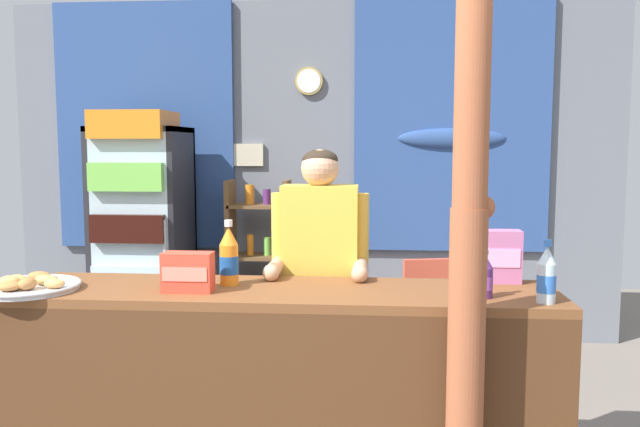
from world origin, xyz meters
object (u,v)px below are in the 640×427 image
at_px(stall_counter, 283,378).
at_px(soda_bottle_water, 547,276).
at_px(bottle_shelf_rack, 259,261).
at_px(pastry_tray, 28,285).
at_px(shopkeeper, 320,264).
at_px(snack_box_wafer, 495,256).
at_px(plastic_lawn_chair, 429,310).
at_px(soda_bottle_orange_soda, 229,258).
at_px(snack_box_crackers, 188,272).
at_px(timber_post, 469,223).
at_px(soda_bottle_grape_soda, 485,277).
at_px(drink_fridge, 142,224).

relative_size(stall_counter, soda_bottle_water, 9.30).
distance_m(bottle_shelf_rack, pastry_tray, 2.30).
distance_m(shopkeeper, snack_box_wafer, 0.86).
relative_size(plastic_lawn_chair, soda_bottle_orange_soda, 2.88).
bearing_deg(stall_counter, snack_box_crackers, 178.36).
relative_size(timber_post, soda_bottle_orange_soda, 8.98).
height_order(bottle_shelf_rack, pastry_tray, bottle_shelf_rack).
height_order(soda_bottle_orange_soda, pastry_tray, soda_bottle_orange_soda).
bearing_deg(timber_post, soda_bottle_grape_soda, 68.33).
bearing_deg(stall_counter, plastic_lawn_chair, 63.16).
distance_m(drink_fridge, plastic_lawn_chair, 2.21).
xyz_separation_m(bottle_shelf_rack, plastic_lawn_chair, (1.25, -0.67, -0.19)).
bearing_deg(shopkeeper, stall_counter, -102.64).
height_order(shopkeeper, snack_box_wafer, shopkeeper).
height_order(plastic_lawn_chair, shopkeeper, shopkeeper).
bearing_deg(soda_bottle_water, shopkeeper, 148.19).
xyz_separation_m(plastic_lawn_chair, soda_bottle_orange_soda, (-1.03, -1.34, 0.57)).
height_order(stall_counter, soda_bottle_grape_soda, soda_bottle_grape_soda).
xyz_separation_m(stall_counter, plastic_lawn_chair, (0.76, 1.51, -0.08)).
distance_m(snack_box_wafer, pastry_tray, 2.10).
bearing_deg(bottle_shelf_rack, pastry_tray, -106.18).
bearing_deg(shopkeeper, soda_bottle_grape_soda, -35.66).
relative_size(stall_counter, pastry_tray, 5.41).
bearing_deg(snack_box_crackers, shopkeeper, 44.08).
relative_size(bottle_shelf_rack, shopkeeper, 0.84).
distance_m(soda_bottle_orange_soda, soda_bottle_water, 1.37).
bearing_deg(snack_box_wafer, bottle_shelf_rack, 127.84).
distance_m(timber_post, bottle_shelf_rack, 2.80).
distance_m(timber_post, soda_bottle_grape_soda, 0.40).
relative_size(soda_bottle_orange_soda, soda_bottle_grape_soda, 1.47).
height_order(soda_bottle_grape_soda, snack_box_wafer, snack_box_wafer).
bearing_deg(soda_bottle_grape_soda, stall_counter, -179.82).
relative_size(drink_fridge, snack_box_crackers, 8.38).
relative_size(stall_counter, bottle_shelf_rack, 1.83).
xyz_separation_m(stall_counter, bottle_shelf_rack, (-0.49, 2.17, 0.12)).
height_order(stall_counter, bottle_shelf_rack, bottle_shelf_rack).
height_order(shopkeeper, soda_bottle_orange_soda, shopkeeper).
height_order(stall_counter, plastic_lawn_chair, stall_counter).
height_order(stall_counter, soda_bottle_water, soda_bottle_water).
height_order(timber_post, snack_box_wafer, timber_post).
bearing_deg(bottle_shelf_rack, soda_bottle_orange_soda, -83.73).
bearing_deg(soda_bottle_water, bottle_shelf_rack, 125.05).
bearing_deg(bottle_shelf_rack, plastic_lawn_chair, -28.04).
distance_m(soda_bottle_grape_soda, snack_box_crackers, 1.27).
bearing_deg(pastry_tray, plastic_lawn_chair, 38.98).
distance_m(drink_fridge, snack_box_wafer, 2.82).
height_order(timber_post, plastic_lawn_chair, timber_post).
xyz_separation_m(stall_counter, soda_bottle_grape_soda, (0.85, 0.00, 0.46)).
relative_size(timber_post, soda_bottle_water, 10.40).
bearing_deg(soda_bottle_grape_soda, bottle_shelf_rack, 121.71).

